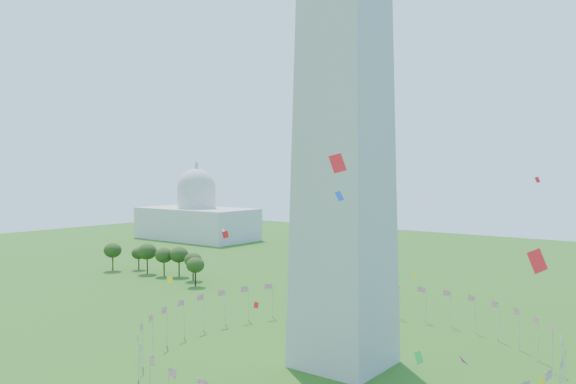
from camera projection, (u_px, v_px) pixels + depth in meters
name	position (u px, v px, depth m)	size (l,w,h in m)	color
flag_ring	(344.00, 342.00, 112.72)	(80.24, 80.24, 9.00)	silver
capitol_building	(197.00, 199.00, 324.50)	(70.00, 35.00, 46.00)	beige
kites_aloft	(370.00, 311.00, 78.81)	(123.08, 58.77, 34.91)	yellow
tree_line_west	(159.00, 262.00, 209.42)	(54.94, 15.37, 11.34)	#334D19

